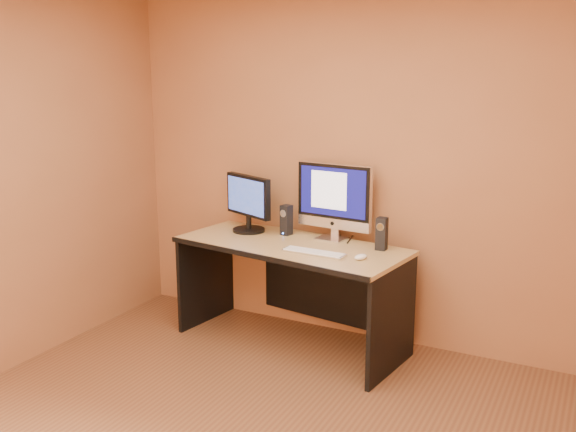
{
  "coord_description": "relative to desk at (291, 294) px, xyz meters",
  "views": [
    {
      "loc": [
        1.55,
        -2.42,
        2.03
      ],
      "look_at": [
        -0.44,
        1.49,
        1.01
      ],
      "focal_mm": 40.0,
      "sensor_mm": 36.0,
      "label": 1
    }
  ],
  "objects": [
    {
      "name": "keyboard",
      "position": [
        0.25,
        -0.16,
        0.4
      ],
      "size": [
        0.46,
        0.14,
        0.02
      ],
      "primitive_type": "cube",
      "rotation": [
        0.0,
        0.0,
        -0.04
      ],
      "color": "silver",
      "rests_on": "desk"
    },
    {
      "name": "desk",
      "position": [
        0.0,
        0.0,
        0.0
      ],
      "size": [
        1.77,
        0.96,
        0.78
      ],
      "primitive_type": null,
      "rotation": [
        0.0,
        0.0,
        -0.14
      ],
      "color": "tan",
      "rests_on": "ground"
    },
    {
      "name": "second_monitor",
      "position": [
        -0.46,
        0.18,
        0.61
      ],
      "size": [
        0.56,
        0.43,
        0.44
      ],
      "primitive_type": null,
      "rotation": [
        0.0,
        0.0,
        -0.39
      ],
      "color": "black",
      "rests_on": "desk"
    },
    {
      "name": "walls",
      "position": [
        0.46,
        -1.59,
        0.91
      ],
      "size": [
        4.0,
        4.0,
        2.6
      ],
      "primitive_type": null,
      "color": "#9C643E",
      "rests_on": "ground"
    },
    {
      "name": "mouse",
      "position": [
        0.59,
        -0.14,
        0.41
      ],
      "size": [
        0.09,
        0.12,
        0.04
      ],
      "primitive_type": "ellipsoid",
      "rotation": [
        0.0,
        0.0,
        -0.33
      ],
      "color": "white",
      "rests_on": "desk"
    },
    {
      "name": "cable_b",
      "position": [
        0.18,
        0.3,
        0.39
      ],
      "size": [
        0.11,
        0.16,
        0.01
      ],
      "primitive_type": "cylinder",
      "rotation": [
        1.57,
        0.0,
        -0.61
      ],
      "color": "black",
      "rests_on": "desk"
    },
    {
      "name": "speaker_left",
      "position": [
        -0.15,
        0.22,
        0.5
      ],
      "size": [
        0.09,
        0.09,
        0.23
      ],
      "primitive_type": null,
      "rotation": [
        0.0,
        0.0,
        -0.22
      ],
      "color": "black",
      "rests_on": "desk"
    },
    {
      "name": "imac",
      "position": [
        0.21,
        0.25,
        0.68
      ],
      "size": [
        0.62,
        0.28,
        0.58
      ],
      "primitive_type": null,
      "rotation": [
        0.0,
        0.0,
        -0.09
      ],
      "color": "silver",
      "rests_on": "desk"
    },
    {
      "name": "cable_a",
      "position": [
        0.34,
        0.3,
        0.39
      ],
      "size": [
        0.05,
        0.23,
        0.01
      ],
      "primitive_type": "cylinder",
      "rotation": [
        1.57,
        0.0,
        0.19
      ],
      "color": "black",
      "rests_on": "desk"
    },
    {
      "name": "speaker_right",
      "position": [
        0.63,
        0.15,
        0.5
      ],
      "size": [
        0.07,
        0.08,
        0.23
      ],
      "primitive_type": null,
      "rotation": [
        0.0,
        0.0,
        0.03
      ],
      "color": "black",
      "rests_on": "desk"
    }
  ]
}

